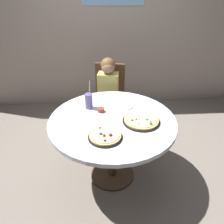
{
  "coord_description": "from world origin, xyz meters",
  "views": [
    {
      "loc": [
        -0.12,
        -1.81,
        1.92
      ],
      "look_at": [
        0.0,
        0.05,
        0.8
      ],
      "focal_mm": 35.89,
      "sensor_mm": 36.0,
      "label": 1
    }
  ],
  "objects_px": {
    "soda_cup": "(89,101)",
    "plate_small": "(125,106)",
    "pizza_cheese": "(141,120)",
    "chair_wooden": "(109,95)",
    "diner_child": "(108,104)",
    "dining_table": "(112,127)",
    "pizza_veggie": "(105,136)",
    "sauce_bowl": "(101,110)"
  },
  "relations": [
    {
      "from": "soda_cup",
      "to": "plate_small",
      "type": "xyz_separation_m",
      "value": [
        0.38,
        0.01,
        -0.08
      ]
    },
    {
      "from": "pizza_cheese",
      "to": "soda_cup",
      "type": "distance_m",
      "value": 0.58
    },
    {
      "from": "chair_wooden",
      "to": "diner_child",
      "type": "xyz_separation_m",
      "value": [
        -0.03,
        -0.18,
        -0.05
      ]
    },
    {
      "from": "dining_table",
      "to": "diner_child",
      "type": "height_order",
      "value": "diner_child"
    },
    {
      "from": "dining_table",
      "to": "pizza_veggie",
      "type": "xyz_separation_m",
      "value": [
        -0.08,
        -0.29,
        0.11
      ]
    },
    {
      "from": "diner_child",
      "to": "dining_table",
      "type": "bearing_deg",
      "value": -88.93
    },
    {
      "from": "chair_wooden",
      "to": "sauce_bowl",
      "type": "height_order",
      "value": "chair_wooden"
    },
    {
      "from": "pizza_veggie",
      "to": "soda_cup",
      "type": "xyz_separation_m",
      "value": [
        -0.15,
        0.52,
        0.06
      ]
    },
    {
      "from": "sauce_bowl",
      "to": "dining_table",
      "type": "bearing_deg",
      "value": -54.21
    },
    {
      "from": "diner_child",
      "to": "plate_small",
      "type": "bearing_deg",
      "value": -73.22
    },
    {
      "from": "pizza_veggie",
      "to": "soda_cup",
      "type": "bearing_deg",
      "value": 106.18
    },
    {
      "from": "diner_child",
      "to": "pizza_veggie",
      "type": "distance_m",
      "value": 1.1
    },
    {
      "from": "pizza_veggie",
      "to": "pizza_cheese",
      "type": "bearing_deg",
      "value": 32.48
    },
    {
      "from": "dining_table",
      "to": "soda_cup",
      "type": "height_order",
      "value": "soda_cup"
    },
    {
      "from": "diner_child",
      "to": "pizza_cheese",
      "type": "bearing_deg",
      "value": -71.17
    },
    {
      "from": "chair_wooden",
      "to": "pizza_veggie",
      "type": "distance_m",
      "value": 1.27
    },
    {
      "from": "sauce_bowl",
      "to": "plate_small",
      "type": "xyz_separation_m",
      "value": [
        0.25,
        0.09,
        -0.02
      ]
    },
    {
      "from": "diner_child",
      "to": "soda_cup",
      "type": "bearing_deg",
      "value": -111.47
    },
    {
      "from": "soda_cup",
      "to": "pizza_veggie",
      "type": "bearing_deg",
      "value": -73.82
    },
    {
      "from": "chair_wooden",
      "to": "soda_cup",
      "type": "height_order",
      "value": "soda_cup"
    },
    {
      "from": "diner_child",
      "to": "sauce_bowl",
      "type": "bearing_deg",
      "value": -98.38
    },
    {
      "from": "soda_cup",
      "to": "chair_wooden",
      "type": "bearing_deg",
      "value": 71.23
    },
    {
      "from": "pizza_cheese",
      "to": "soda_cup",
      "type": "height_order",
      "value": "soda_cup"
    },
    {
      "from": "chair_wooden",
      "to": "pizza_cheese",
      "type": "height_order",
      "value": "chair_wooden"
    },
    {
      "from": "soda_cup",
      "to": "plate_small",
      "type": "relative_size",
      "value": 1.71
    },
    {
      "from": "pizza_cheese",
      "to": "sauce_bowl",
      "type": "bearing_deg",
      "value": 150.91
    },
    {
      "from": "dining_table",
      "to": "plate_small",
      "type": "xyz_separation_m",
      "value": [
        0.15,
        0.24,
        0.1
      ]
    },
    {
      "from": "pizza_cheese",
      "to": "chair_wooden",
      "type": "bearing_deg",
      "value": 104.01
    },
    {
      "from": "chair_wooden",
      "to": "pizza_cheese",
      "type": "distance_m",
      "value": 1.08
    },
    {
      "from": "chair_wooden",
      "to": "plate_small",
      "type": "relative_size",
      "value": 5.28
    },
    {
      "from": "soda_cup",
      "to": "sauce_bowl",
      "type": "relative_size",
      "value": 4.4
    },
    {
      "from": "pizza_veggie",
      "to": "plate_small",
      "type": "relative_size",
      "value": 1.65
    },
    {
      "from": "chair_wooden",
      "to": "diner_child",
      "type": "height_order",
      "value": "diner_child"
    },
    {
      "from": "dining_table",
      "to": "diner_child",
      "type": "bearing_deg",
      "value": 91.07
    },
    {
      "from": "diner_child",
      "to": "plate_small",
      "type": "distance_m",
      "value": 0.62
    },
    {
      "from": "diner_child",
      "to": "soda_cup",
      "type": "relative_size",
      "value": 3.51
    },
    {
      "from": "dining_table",
      "to": "plate_small",
      "type": "distance_m",
      "value": 0.3
    },
    {
      "from": "soda_cup",
      "to": "diner_child",
      "type": "bearing_deg",
      "value": 68.53
    },
    {
      "from": "dining_table",
      "to": "pizza_veggie",
      "type": "bearing_deg",
      "value": -105.39
    },
    {
      "from": "pizza_cheese",
      "to": "sauce_bowl",
      "type": "height_order",
      "value": "pizza_cheese"
    },
    {
      "from": "dining_table",
      "to": "pizza_cheese",
      "type": "height_order",
      "value": "pizza_cheese"
    },
    {
      "from": "soda_cup",
      "to": "sauce_bowl",
      "type": "bearing_deg",
      "value": -34.58
    }
  ]
}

